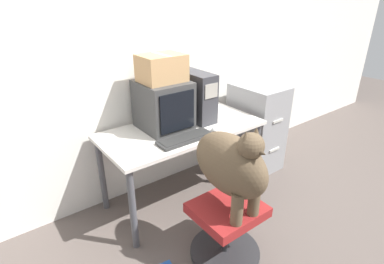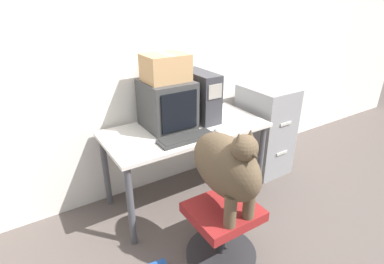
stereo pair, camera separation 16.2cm
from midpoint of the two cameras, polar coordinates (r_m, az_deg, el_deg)
ground_plane at (r=2.65m, az=0.86°, el=-15.59°), size 12.00×12.00×0.00m
wall_back at (r=2.67m, az=-8.99°, el=15.42°), size 8.00×0.05×2.60m
desk at (r=2.55m, az=-3.66°, el=-0.94°), size 1.37×0.66×0.70m
crt_monitor at (r=2.46m, az=-7.35°, el=5.08°), size 0.38×0.41×0.39m
pc_tower at (r=2.63m, az=-1.19°, el=6.89°), size 0.17×0.43×0.42m
keyboard at (r=2.29m, az=-3.29°, el=-1.29°), size 0.45×0.15×0.03m
computer_mouse at (r=2.44m, az=2.47°, el=0.63°), size 0.06×0.04×0.04m
office_chair at (r=2.20m, az=4.32°, el=-18.03°), size 0.50×0.50×0.43m
dog at (r=1.87m, az=5.07°, el=-6.25°), size 0.27×0.58×0.61m
filing_cabinet at (r=3.20m, az=10.70°, el=0.88°), size 0.41×0.53×0.90m
cardboard_box at (r=2.38m, az=-7.79°, el=11.96°), size 0.34×0.27×0.21m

